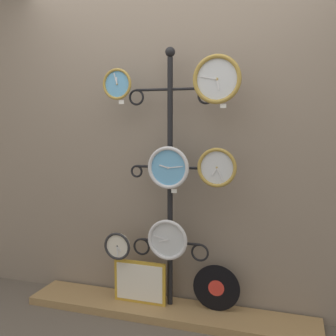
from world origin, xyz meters
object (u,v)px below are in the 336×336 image
object	(u,v)px
clock_top_left	(117,84)
picture_frame	(140,282)
clock_bottom_center	(168,240)
clock_top_right	(217,79)
vinyl_record	(216,288)
clock_middle_center	(168,168)
clock_middle_right	(217,168)
clock_bottom_left	(117,246)
display_stand	(170,230)

from	to	relation	value
clock_top_left	picture_frame	xyz separation A→B (m)	(0.15, 0.03, -1.49)
clock_top_left	clock_bottom_center	size ratio (longest dim) A/B	0.75
clock_top_right	picture_frame	world-z (taller)	clock_top_right
vinyl_record	clock_top_left	bearing A→B (deg)	-173.75
clock_bottom_center	clock_top_right	bearing A→B (deg)	-4.80
clock_bottom_center	vinyl_record	xyz separation A→B (m)	(0.35, 0.08, -0.35)
clock_middle_center	clock_top_left	bearing A→B (deg)	177.66
clock_middle_right	clock_bottom_center	size ratio (longest dim) A/B	0.90
clock_top_left	clock_middle_right	bearing A→B (deg)	-1.80
clock_top_right	clock_middle_center	bearing A→B (deg)	177.28
clock_middle_right	clock_bottom_left	bearing A→B (deg)	179.75
display_stand	clock_bottom_left	bearing A→B (deg)	-165.03
clock_bottom_left	picture_frame	size ratio (longest dim) A/B	0.51
clock_middle_center	clock_middle_right	size ratio (longest dim) A/B	1.13
clock_top_right	clock_bottom_left	size ratio (longest dim) A/B	1.54
display_stand	clock_top_right	xyz separation A→B (m)	(0.36, -0.12, 1.08)
clock_top_left	clock_middle_right	xyz separation A→B (m)	(0.75, -0.02, -0.58)
display_stand	clock_bottom_center	distance (m)	0.10
clock_top_right	vinyl_record	world-z (taller)	clock_top_right
vinyl_record	picture_frame	size ratio (longest dim) A/B	0.84
picture_frame	vinyl_record	bearing A→B (deg)	5.17
clock_middle_center	clock_bottom_left	xyz separation A→B (m)	(-0.40, -0.00, -0.61)
clock_top_left	vinyl_record	size ratio (longest dim) A/B	0.65
display_stand	vinyl_record	distance (m)	0.54
clock_bottom_left	clock_bottom_center	size ratio (longest dim) A/B	0.70
clock_bottom_center	clock_bottom_left	bearing A→B (deg)	-177.48
display_stand	clock_top_right	world-z (taller)	display_stand
clock_bottom_center	display_stand	bearing A→B (deg)	95.68
clock_bottom_center	picture_frame	world-z (taller)	clock_bottom_center
clock_top_left	picture_frame	distance (m)	1.50
clock_top_left	clock_bottom_left	xyz separation A→B (m)	(-0.01, -0.02, -1.21)
display_stand	clock_top_left	xyz separation A→B (m)	(-0.38, -0.08, 1.08)
clock_middle_center	clock_bottom_left	distance (m)	0.73
clock_middle_center	picture_frame	xyz separation A→B (m)	(-0.25, 0.04, -0.90)
clock_bottom_center	clock_top_left	bearing A→B (deg)	179.59
clock_middle_right	clock_top_right	bearing A→B (deg)	-127.25
clock_middle_right	clock_bottom_left	size ratio (longest dim) A/B	1.28
display_stand	picture_frame	xyz separation A→B (m)	(-0.23, -0.06, -0.41)
clock_top_left	vinyl_record	bearing A→B (deg)	6.25
clock_top_right	clock_bottom_center	xyz separation A→B (m)	(-0.35, 0.03, -1.13)
clock_bottom_center	vinyl_record	bearing A→B (deg)	13.44
clock_middle_center	display_stand	bearing A→B (deg)	100.93
clock_top_right	clock_middle_right	xyz separation A→B (m)	(0.01, 0.01, -0.59)
clock_top_left	clock_bottom_left	size ratio (longest dim) A/B	1.07
clock_middle_right	clock_bottom_center	distance (m)	0.65
display_stand	clock_bottom_center	size ratio (longest dim) A/B	6.53
clock_top_right	clock_middle_right	size ratio (longest dim) A/B	1.20
clock_top_right	clock_middle_right	bearing A→B (deg)	52.75
vinyl_record	clock_bottom_left	bearing A→B (deg)	-172.29
clock_top_right	picture_frame	bearing A→B (deg)	174.17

